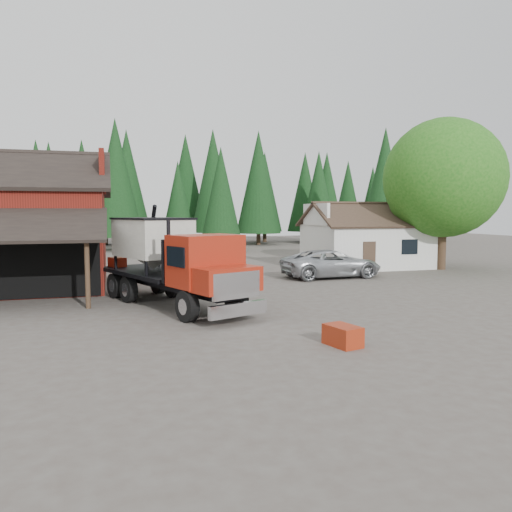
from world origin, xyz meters
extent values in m
plane|color=#4C423B|center=(0.00, 0.00, 0.00)|extent=(120.00, 120.00, 0.00)
cube|color=maroon|center=(-5.00, 10.00, 6.00)|extent=(0.25, 7.00, 2.00)
cylinder|color=#382619|center=(-5.60, 2.10, 1.40)|extent=(0.20, 0.20, 2.80)
cube|color=silver|center=(13.00, 13.00, 1.50)|extent=(8.00, 6.00, 3.00)
cube|color=#38281E|center=(13.00, 11.50, 3.75)|extent=(8.60, 3.42, 1.80)
cube|color=#38281E|center=(13.00, 14.50, 3.75)|extent=(8.60, 3.42, 1.80)
cube|color=silver|center=(9.00, 13.00, 3.75)|extent=(0.20, 4.20, 1.50)
cube|color=silver|center=(17.00, 13.00, 3.75)|extent=(0.20, 4.20, 1.50)
cube|color=#38281E|center=(11.50, 9.98, 1.00)|extent=(0.90, 0.06, 2.00)
cube|color=black|center=(14.50, 9.98, 1.60)|extent=(1.20, 0.06, 1.00)
cylinder|color=#382619|center=(17.00, 10.00, 1.60)|extent=(0.60, 0.60, 3.20)
sphere|color=#1A5814|center=(17.00, 10.00, 6.20)|extent=(8.00, 8.00, 8.00)
sphere|color=#1A5814|center=(15.80, 10.80, 5.00)|extent=(4.40, 4.40, 4.40)
sphere|color=#1A5814|center=(18.00, 9.20, 5.30)|extent=(4.80, 4.80, 4.80)
cylinder|color=#382619|center=(6.00, 30.00, 0.80)|extent=(0.44, 0.44, 1.60)
cone|color=black|center=(6.00, 30.00, 5.90)|extent=(3.96, 3.96, 9.00)
cylinder|color=#382619|center=(22.00, 26.00, 0.80)|extent=(0.44, 0.44, 1.60)
cone|color=black|center=(22.00, 26.00, 6.90)|extent=(4.84, 4.84, 11.00)
cylinder|color=#382619|center=(-4.00, 34.00, 0.80)|extent=(0.44, 0.44, 1.60)
cone|color=black|center=(-4.00, 34.00, 7.40)|extent=(5.28, 5.28, 12.00)
cylinder|color=black|center=(-2.11, -1.58, 0.57)|extent=(0.76, 1.18, 1.13)
cylinder|color=black|center=(-0.11, -0.76, 0.57)|extent=(0.76, 1.18, 1.13)
cylinder|color=black|center=(-3.97, 3.00, 0.57)|extent=(0.76, 1.18, 1.13)
cylinder|color=black|center=(-1.97, 3.81, 0.57)|extent=(0.76, 1.18, 1.13)
cylinder|color=black|center=(-4.51, 4.33, 0.57)|extent=(0.76, 1.18, 1.13)
cylinder|color=black|center=(-2.51, 5.15, 0.57)|extent=(0.76, 1.18, 1.13)
cube|color=black|center=(-2.35, 1.88, 0.98)|extent=(4.38, 8.62, 0.41)
cube|color=silver|center=(-0.51, -2.65, 0.57)|extent=(2.26, 1.06, 0.46)
cube|color=silver|center=(-0.55, -2.55, 1.39)|extent=(1.85, 0.83, 0.93)
cube|color=maroon|center=(-0.78, -1.98, 1.54)|extent=(2.65, 2.11, 0.87)
cube|color=maroon|center=(-1.29, -0.74, 2.11)|extent=(2.95, 2.55, 1.90)
cube|color=black|center=(-0.98, -1.50, 2.42)|extent=(2.03, 0.89, 0.93)
cylinder|color=black|center=(-2.59, -0.27, 2.67)|extent=(0.19, 0.19, 1.85)
cube|color=black|center=(-1.67, 0.21, 2.06)|extent=(2.38, 1.06, 1.65)
cube|color=black|center=(-2.89, 3.21, 1.25)|extent=(4.67, 6.51, 0.16)
cube|color=beige|center=(-2.89, 3.21, 2.78)|extent=(3.47, 4.03, 1.65)
cone|color=beige|center=(-2.89, 3.21, 1.75)|extent=(2.95, 2.95, 0.72)
cube|color=black|center=(-2.89, 3.21, 3.62)|extent=(3.60, 4.17, 0.08)
cylinder|color=black|center=(-2.86, 4.78, 2.67)|extent=(0.47, 2.28, 3.14)
cube|color=maroon|center=(-4.39, 5.27, 1.54)|extent=(0.88, 0.99, 0.46)
cylinder|color=silver|center=(-0.44, 0.32, 0.87)|extent=(0.92, 1.17, 0.58)
imported|color=#B2B6BA|center=(8.00, 8.21, 0.83)|extent=(6.12, 3.03, 1.67)
cube|color=maroon|center=(1.78, -6.00, 0.30)|extent=(0.95, 1.24, 0.60)
camera|label=1|loc=(-4.65, -19.01, 3.89)|focal=35.00mm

